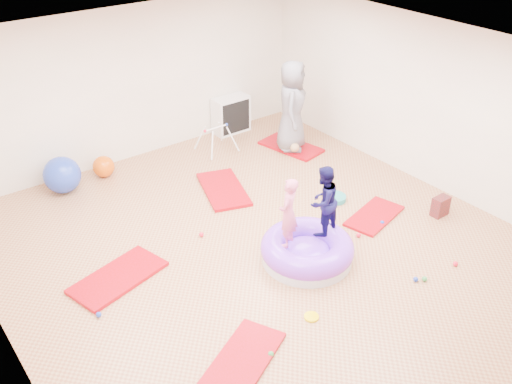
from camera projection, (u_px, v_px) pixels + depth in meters
room at (270, 169)px, 7.50m from camera, size 7.01×8.01×2.81m
gym_mat_front_left at (244, 359)px, 6.47m from camera, size 1.26×1.01×0.05m
gym_mat_mid_left at (118, 277)px, 7.71m from camera, size 1.40×0.94×0.05m
gym_mat_center_back at (223, 189)px, 9.75m from camera, size 1.02×1.43×0.05m
gym_mat_right at (374, 216)px, 9.04m from camera, size 1.16×0.77×0.04m
gym_mat_rear_right at (291, 147)px, 11.18m from camera, size 0.84×1.32×0.05m
inflatable_cushion at (307, 250)px, 8.02m from camera, size 1.32×1.32×0.42m
child_pink at (288, 210)px, 7.58m from camera, size 0.44×0.40×1.02m
child_navy at (323, 198)px, 7.81m from camera, size 0.58×0.49×1.04m
adult_caregiver at (292, 106)px, 10.65m from camera, size 0.99×0.99×1.73m
infant at (290, 146)px, 10.90m from camera, size 0.37×0.38×0.22m
ball_pit_balls at (329, 269)px, 7.86m from camera, size 4.47×2.82×0.07m
exercise_ball_blue at (62, 175)px, 9.59m from camera, size 0.63×0.63×0.63m
exercise_ball_orange at (104, 167)px, 10.11m from camera, size 0.38×0.38×0.38m
infant_play_gym at (216, 135)px, 10.90m from camera, size 0.66×0.63×0.51m
cube_shelf at (231, 115)px, 11.66m from camera, size 0.75×0.37×0.75m
balance_disc at (335, 198)px, 9.48m from camera, size 0.37×0.37×0.08m
backpack at (440, 206)px, 9.03m from camera, size 0.28×0.17×0.32m
yellow_toy at (311, 317)px, 7.07m from camera, size 0.19×0.19×0.03m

